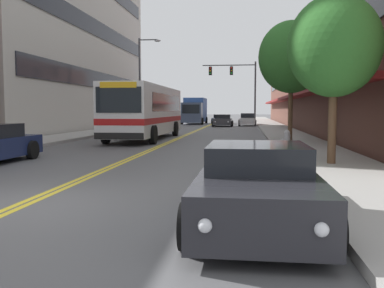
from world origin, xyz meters
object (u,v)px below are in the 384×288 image
at_px(car_dark_grey_moving_second, 223,121).
at_px(street_tree_right_mid, 291,57).
at_px(traffic_signal_mast, 238,81).
at_px(street_tree_right_near, 334,47).
at_px(city_bus, 147,110).
at_px(car_charcoal_parked_right_foreground, 257,188).
at_px(car_white_parked_right_mid, 247,120).
at_px(car_slate_blue_moving_lead, 220,119).
at_px(fire_hydrant, 287,139).
at_px(box_truck, 195,111).
at_px(street_lamp_left_far, 142,76).

bearing_deg(car_dark_grey_moving_second, street_tree_right_mid, -78.89).
relative_size(traffic_signal_mast, street_tree_right_near, 1.38).
xyz_separation_m(city_bus, car_charcoal_parked_right_foreground, (6.28, -19.30, -1.21)).
height_order(city_bus, street_tree_right_near, street_tree_right_near).
bearing_deg(street_tree_right_near, car_white_parked_right_mid, 93.96).
bearing_deg(car_charcoal_parked_right_foreground, street_tree_right_mid, 82.52).
bearing_deg(traffic_signal_mast, car_slate_blue_moving_lead, 104.75).
bearing_deg(car_slate_blue_moving_lead, fire_hydrant, -82.35).
xyz_separation_m(car_white_parked_right_mid, street_tree_right_mid, (2.10, -26.14, 3.83)).
bearing_deg(car_white_parked_right_mid, city_bus, -105.43).
distance_m(city_bus, street_tree_right_mid, 9.43).
height_order(car_white_parked_right_mid, traffic_signal_mast, traffic_signal_mast).
xyz_separation_m(car_slate_blue_moving_lead, traffic_signal_mast, (2.51, -9.52, 4.39)).
distance_m(city_bus, car_white_parked_right_mid, 23.59).
xyz_separation_m(traffic_signal_mast, street_tree_right_mid, (3.19, -24.63, -0.48)).
distance_m(box_truck, traffic_signal_mast, 9.75).
distance_m(city_bus, traffic_signal_mast, 22.04).
relative_size(car_charcoal_parked_right_foreground, street_tree_right_near, 0.82).
relative_size(car_white_parked_right_mid, street_tree_right_near, 0.82).
bearing_deg(traffic_signal_mast, street_tree_right_near, -84.02).
relative_size(car_slate_blue_moving_lead, street_lamp_left_far, 0.60).
xyz_separation_m(car_charcoal_parked_right_foreground, traffic_signal_mast, (-1.11, 40.50, 4.35)).
distance_m(car_white_parked_right_mid, fire_hydrant, 30.39).
xyz_separation_m(city_bus, fire_hydrant, (7.82, -7.64, -1.25)).
bearing_deg(traffic_signal_mast, street_lamp_left_far, -132.07).
xyz_separation_m(car_charcoal_parked_right_foreground, street_lamp_left_far, (-9.45, 31.26, 4.21)).
distance_m(street_lamp_left_far, fire_hydrant, 22.86).
height_order(traffic_signal_mast, fire_hydrant, traffic_signal_mast).
relative_size(street_tree_right_near, fire_hydrant, 6.41).
distance_m(box_truck, street_lamp_left_far, 17.06).
bearing_deg(street_lamp_left_far, traffic_signal_mast, 47.93).
relative_size(car_slate_blue_moving_lead, fire_hydrant, 6.22).
height_order(box_truck, street_tree_right_near, street_tree_right_near).
bearing_deg(traffic_signal_mast, car_dark_grey_moving_second, -166.77).
bearing_deg(fire_hydrant, car_slate_blue_moving_lead, 97.65).
distance_m(car_slate_blue_moving_lead, car_dark_grey_moving_second, 9.94).
xyz_separation_m(car_white_parked_right_mid, car_dark_grey_moving_second, (-2.67, -1.89, -0.05)).
distance_m(street_tree_right_near, street_tree_right_mid, 9.09).
height_order(car_slate_blue_moving_lead, traffic_signal_mast, traffic_signal_mast).
relative_size(city_bus, fire_hydrant, 14.66).
height_order(car_slate_blue_moving_lead, fire_hydrant, car_slate_blue_moving_lead).
xyz_separation_m(car_dark_grey_moving_second, street_tree_right_mid, (4.76, -24.26, 3.87)).
distance_m(traffic_signal_mast, street_lamp_left_far, 12.45).
bearing_deg(street_tree_right_mid, traffic_signal_mast, 97.38).
bearing_deg(box_truck, traffic_signal_mast, -52.63).
xyz_separation_m(traffic_signal_mast, fire_hydrant, (2.65, -28.83, -4.40)).
relative_size(city_bus, traffic_signal_mast, 1.66).
bearing_deg(street_tree_right_mid, city_bus, 157.68).
bearing_deg(fire_hydrant, car_white_parked_right_mid, 92.93).
bearing_deg(traffic_signal_mast, car_white_parked_right_mid, 54.18).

